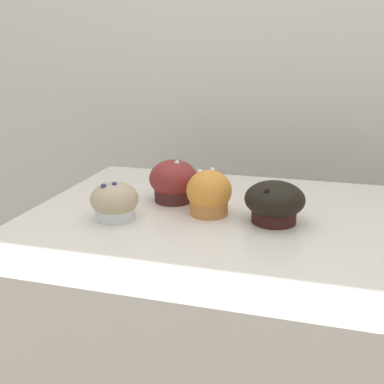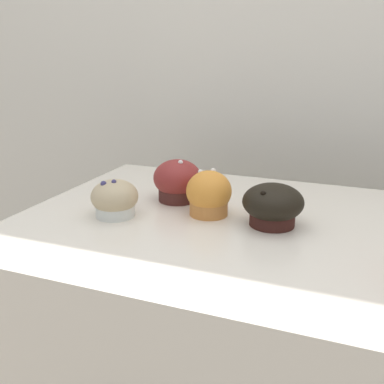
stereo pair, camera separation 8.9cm
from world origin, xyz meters
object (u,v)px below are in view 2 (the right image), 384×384
at_px(muffin_front_center, 273,205).
at_px(muffin_back_right, 177,181).
at_px(muffin_back_left, 209,195).
at_px(muffin_front_left, 115,199).

height_order(muffin_front_center, muffin_back_right, muffin_back_right).
height_order(muffin_back_left, muffin_front_left, muffin_back_left).
bearing_deg(muffin_back_right, muffin_back_left, -32.76).
distance_m(muffin_front_center, muffin_front_left, 0.31).
bearing_deg(muffin_front_left, muffin_front_center, 12.27).
bearing_deg(muffin_back_right, muffin_front_left, -119.38).
bearing_deg(muffin_front_left, muffin_back_left, 23.83).
height_order(muffin_back_right, muffin_front_left, muffin_back_right).
xyz_separation_m(muffin_front_center, muffin_back_left, (-0.13, 0.01, 0.00)).
xyz_separation_m(muffin_back_right, muffin_front_left, (-0.08, -0.13, -0.01)).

